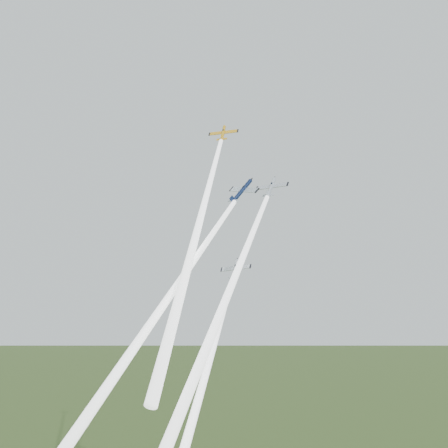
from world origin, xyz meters
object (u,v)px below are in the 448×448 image
at_px(plane_silver_low, 235,269).
at_px(plane_navy, 242,191).
at_px(plane_silver_right, 271,187).
at_px(plane_yellow, 223,133).

bearing_deg(plane_silver_low, plane_navy, 51.69).
relative_size(plane_silver_right, plane_silver_low, 1.14).
distance_m(plane_silver_right, plane_silver_low, 19.39).
distance_m(plane_navy, plane_silver_low, 16.60).
height_order(plane_navy, plane_silver_right, plane_silver_right).
bearing_deg(plane_navy, plane_silver_low, -99.76).
bearing_deg(plane_yellow, plane_silver_low, -67.63).
relative_size(plane_yellow, plane_silver_low, 1.12).
xyz_separation_m(plane_navy, plane_silver_right, (4.50, 4.63, 1.11)).
xyz_separation_m(plane_yellow, plane_silver_right, (16.17, -5.88, -16.22)).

